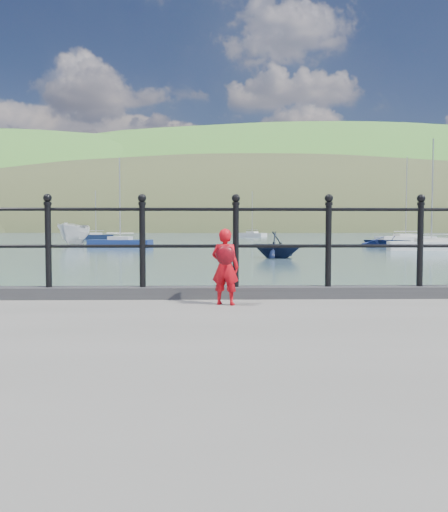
{
  "coord_description": "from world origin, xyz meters",
  "views": [
    {
      "loc": [
        0.28,
        -7.11,
        1.93
      ],
      "look_at": [
        0.45,
        -0.2,
        1.55
      ],
      "focal_mm": 38.0,
      "sensor_mm": 36.0,
      "label": 1
    }
  ],
  "objects_px": {
    "launch_navy": "(277,245)",
    "sailboat_left": "(96,237)",
    "launch_white": "(75,234)",
    "sailboat_port": "(120,244)",
    "child": "(225,266)",
    "launch_blue": "(389,242)",
    "sailboat_near": "(431,246)",
    "sailboat_deep": "(252,235)",
    "railing": "(189,235)",
    "sailboat_far": "(406,239)"
  },
  "relations": [
    {
      "from": "child",
      "to": "sailboat_port",
      "type": "height_order",
      "value": "sailboat_port"
    },
    {
      "from": "launch_navy",
      "to": "sailboat_port",
      "type": "relative_size",
      "value": 0.37
    },
    {
      "from": "launch_white",
      "to": "sailboat_deep",
      "type": "xyz_separation_m",
      "value": [
        21.19,
        44.23,
        -0.8
      ]
    },
    {
      "from": "railing",
      "to": "launch_white",
      "type": "xyz_separation_m",
      "value": [
        -13.37,
        47.61,
        -0.68
      ]
    },
    {
      "from": "railing",
      "to": "sailboat_port",
      "type": "height_order",
      "value": "sailboat_port"
    },
    {
      "from": "launch_white",
      "to": "sailboat_port",
      "type": "distance_m",
      "value": 7.18
    },
    {
      "from": "launch_white",
      "to": "sailboat_near",
      "type": "distance_m",
      "value": 33.41
    },
    {
      "from": "child",
      "to": "sailboat_port",
      "type": "bearing_deg",
      "value": -60.03
    },
    {
      "from": "launch_blue",
      "to": "launch_navy",
      "type": "bearing_deg",
      "value": -155.32
    },
    {
      "from": "launch_blue",
      "to": "sailboat_far",
      "type": "xyz_separation_m",
      "value": [
        7.86,
        17.5,
        -0.19
      ]
    },
    {
      "from": "launch_white",
      "to": "sailboat_deep",
      "type": "bearing_deg",
      "value": 70.96
    },
    {
      "from": "launch_navy",
      "to": "sailboat_far",
      "type": "height_order",
      "value": "sailboat_far"
    },
    {
      "from": "launch_navy",
      "to": "sailboat_deep",
      "type": "relative_size",
      "value": 0.36
    },
    {
      "from": "railing",
      "to": "sailboat_deep",
      "type": "relative_size",
      "value": 2.13
    },
    {
      "from": "launch_white",
      "to": "child",
      "type": "bearing_deg",
      "value": -67.45
    },
    {
      "from": "launch_white",
      "to": "sailboat_left",
      "type": "distance_m",
      "value": 26.06
    },
    {
      "from": "sailboat_deep",
      "to": "sailboat_near",
      "type": "distance_m",
      "value": 56.86
    },
    {
      "from": "sailboat_near",
      "to": "sailboat_far",
      "type": "relative_size",
      "value": 0.85
    },
    {
      "from": "child",
      "to": "sailboat_far",
      "type": "xyz_separation_m",
      "value": [
        24.06,
        60.37,
        -1.12
      ]
    },
    {
      "from": "launch_blue",
      "to": "sailboat_left",
      "type": "relative_size",
      "value": 0.69
    },
    {
      "from": "sailboat_near",
      "to": "sailboat_far",
      "type": "height_order",
      "value": "sailboat_far"
    },
    {
      "from": "launch_white",
      "to": "sailboat_port",
      "type": "bearing_deg",
      "value": -35.08
    },
    {
      "from": "launch_blue",
      "to": "launch_navy",
      "type": "xyz_separation_m",
      "value": [
        -12.36,
        -16.58,
        0.28
      ]
    },
    {
      "from": "launch_blue",
      "to": "sailboat_left",
      "type": "bearing_deg",
      "value": 108.32
    },
    {
      "from": "sailboat_near",
      "to": "sailboat_left",
      "type": "bearing_deg",
      "value": 139.83
    },
    {
      "from": "railing",
      "to": "launch_blue",
      "type": "xyz_separation_m",
      "value": [
        16.66,
        42.27,
        -1.29
      ]
    },
    {
      "from": "launch_white",
      "to": "sailboat_near",
      "type": "relative_size",
      "value": 0.65
    },
    {
      "from": "child",
      "to": "launch_white",
      "type": "distance_m",
      "value": 50.15
    },
    {
      "from": "child",
      "to": "sailboat_port",
      "type": "distance_m",
      "value": 44.3
    },
    {
      "from": "launch_blue",
      "to": "sailboat_near",
      "type": "xyz_separation_m",
      "value": [
        1.26,
        -6.39,
        -0.19
      ]
    },
    {
      "from": "launch_navy",
      "to": "sailboat_left",
      "type": "relative_size",
      "value": 0.42
    },
    {
      "from": "sailboat_near",
      "to": "sailboat_deep",
      "type": "bearing_deg",
      "value": 107.39
    },
    {
      "from": "sailboat_deep",
      "to": "sailboat_port",
      "type": "distance_m",
      "value": 51.47
    },
    {
      "from": "sailboat_deep",
      "to": "sailboat_port",
      "type": "relative_size",
      "value": 1.01
    },
    {
      "from": "launch_white",
      "to": "sailboat_deep",
      "type": "height_order",
      "value": "sailboat_deep"
    },
    {
      "from": "child",
      "to": "sailboat_deep",
      "type": "xyz_separation_m",
      "value": [
        7.38,
        92.44,
        -1.12
      ]
    },
    {
      "from": "child",
      "to": "launch_navy",
      "type": "distance_m",
      "value": 26.58
    },
    {
      "from": "sailboat_left",
      "to": "sailboat_far",
      "type": "distance_m",
      "value": 43.43
    },
    {
      "from": "launch_navy",
      "to": "sailboat_near",
      "type": "relative_size",
      "value": 0.34
    },
    {
      "from": "sailboat_left",
      "to": "sailboat_port",
      "type": "bearing_deg",
      "value": -83.33
    },
    {
      "from": "sailboat_far",
      "to": "sailboat_left",
      "type": "bearing_deg",
      "value": 144.99
    },
    {
      "from": "railing",
      "to": "sailboat_left",
      "type": "height_order",
      "value": "sailboat_left"
    },
    {
      "from": "sailboat_far",
      "to": "sailboat_port",
      "type": "relative_size",
      "value": 1.28
    },
    {
      "from": "child",
      "to": "launch_blue",
      "type": "distance_m",
      "value": 45.85
    },
    {
      "from": "launch_navy",
      "to": "sailboat_near",
      "type": "bearing_deg",
      "value": -23.39
    },
    {
      "from": "railing",
      "to": "launch_navy",
      "type": "relative_size",
      "value": 5.87
    },
    {
      "from": "railing",
      "to": "child",
      "type": "xyz_separation_m",
      "value": [
        0.45,
        -0.6,
        -0.36
      ]
    },
    {
      "from": "child",
      "to": "sailboat_left",
      "type": "height_order",
      "value": "sailboat_left"
    },
    {
      "from": "launch_navy",
      "to": "sailboat_near",
      "type": "xyz_separation_m",
      "value": [
        13.61,
        10.19,
        -0.47
      ]
    },
    {
      "from": "railing",
      "to": "launch_blue",
      "type": "height_order",
      "value": "railing"
    }
  ]
}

